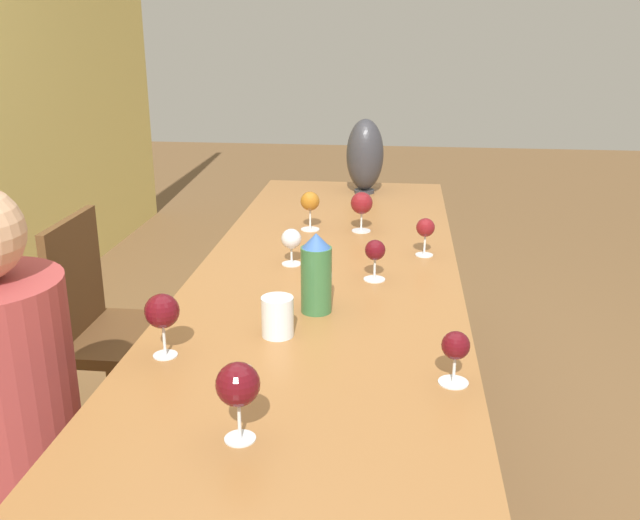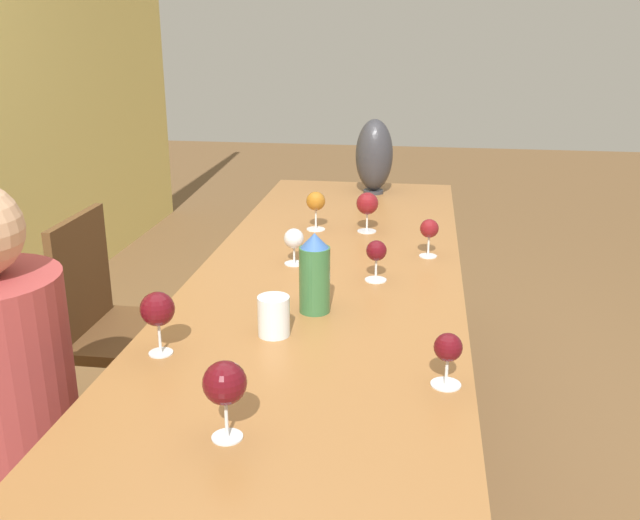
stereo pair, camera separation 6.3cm
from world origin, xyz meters
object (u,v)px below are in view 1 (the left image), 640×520
at_px(water_bottle, 316,274).
at_px(person_near, 8,409).
at_px(water_tumbler, 278,317).
at_px(wine_glass_2, 291,240).
at_px(wine_glass_3, 375,252).
at_px(wine_glass_6, 238,386).
at_px(wine_glass_1, 425,229).
at_px(chair_far, 115,326).
at_px(wine_glass_4, 456,348).
at_px(vase, 365,155).
at_px(wine_glass_5, 310,202).
at_px(wine_glass_7, 162,312).
at_px(wine_glass_0, 362,204).

height_order(water_bottle, person_near, person_near).
xyz_separation_m(water_tumbler, wine_glass_2, (0.54, 0.05, 0.03)).
xyz_separation_m(wine_glass_3, wine_glass_6, (-0.90, 0.22, 0.02)).
relative_size(wine_glass_1, chair_far, 0.15).
relative_size(water_bottle, water_tumbler, 2.17).
distance_m(water_tumbler, wine_glass_4, 0.47).
bearing_deg(water_tumbler, vase, -4.79).
distance_m(water_tumbler, wine_glass_3, 0.49).
bearing_deg(wine_glass_5, person_near, 152.53).
xyz_separation_m(wine_glass_3, person_near, (-0.62, 0.86, -0.23)).
xyz_separation_m(wine_glass_1, wine_glass_7, (-0.83, 0.63, 0.02)).
distance_m(water_bottle, person_near, 0.83).
height_order(wine_glass_3, chair_far, wine_glass_3).
distance_m(wine_glass_1, person_near, 1.36).
xyz_separation_m(vase, person_near, (-1.76, 0.76, -0.31)).
bearing_deg(water_tumbler, wine_glass_2, 5.03).
xyz_separation_m(wine_glass_1, wine_glass_3, (-0.26, 0.16, -0.00)).
relative_size(vase, person_near, 0.28).
height_order(water_tumbler, person_near, person_near).
distance_m(wine_glass_6, chair_far, 1.39).
bearing_deg(person_near, water_bottle, -63.13).
bearing_deg(wine_glass_6, wine_glass_5, 1.86).
bearing_deg(wine_glass_1, water_tumbler, 150.91).
bearing_deg(wine_glass_1, vase, 15.77).
bearing_deg(wine_glass_4, water_tumbler, 64.61).
bearing_deg(person_near, chair_far, 5.59).
distance_m(vase, wine_glass_6, 2.04).
bearing_deg(wine_glass_2, wine_glass_6, -176.87).
distance_m(wine_glass_2, person_near, 0.97).
height_order(wine_glass_1, chair_far, wine_glass_1).
xyz_separation_m(water_tumbler, vase, (1.57, -0.13, 0.12)).
height_order(vase, wine_glass_7, vase).
xyz_separation_m(water_bottle, wine_glass_0, (0.78, -0.08, -0.00)).
distance_m(vase, wine_glass_5, 0.65).
height_order(wine_glass_3, person_near, person_near).
distance_m(wine_glass_4, wine_glass_6, 0.49).
relative_size(wine_glass_5, person_near, 0.12).
relative_size(wine_glass_7, person_near, 0.13).
bearing_deg(wine_glass_6, wine_glass_2, 3.13).
bearing_deg(wine_glass_2, wine_glass_0, -26.53).
bearing_deg(wine_glass_3, chair_far, 77.05).
distance_m(wine_glass_3, person_near, 1.08).
relative_size(wine_glass_1, wine_glass_3, 1.02).
bearing_deg(person_near, wine_glass_1, -49.03).
bearing_deg(vase, wine_glass_4, -170.66).
distance_m(water_tumbler, chair_far, 1.02).
relative_size(wine_glass_3, wine_glass_5, 0.86).
height_order(water_tumbler, chair_far, water_tumbler).
height_order(water_tumbler, wine_glass_5, wine_glass_5).
distance_m(vase, wine_glass_3, 1.15).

